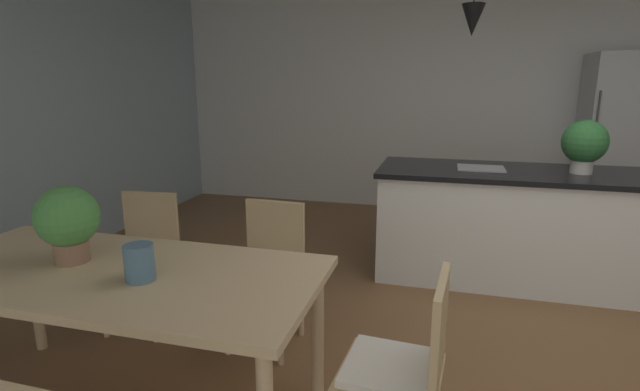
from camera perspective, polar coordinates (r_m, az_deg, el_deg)
ground_plane at (r=3.26m, az=25.84°, el=-17.37°), size 10.00×8.40×0.04m
wall_back_kitchen at (r=6.05m, az=21.76°, el=10.52°), size 10.00×0.12×2.70m
dining_table at (r=2.40m, az=-23.51°, el=-9.70°), size 1.91×0.86×0.75m
chair_kitchen_end at (r=2.03m, az=10.00°, el=-19.77°), size 0.43×0.43×0.87m
chair_far_left at (r=3.31m, az=-20.52°, el=-6.82°), size 0.43×0.43×0.87m
chair_far_right at (r=2.91m, az=-6.35°, el=-8.82°), size 0.42×0.42×0.87m
kitchen_island at (r=4.12m, az=22.09°, el=-3.19°), size 2.13×0.86×0.91m
refrigerator at (r=5.91m, az=32.16°, el=5.26°), size 0.69×0.67×1.86m
pendant_over_island_main at (r=3.95m, az=17.93°, el=19.52°), size 0.17×0.17×0.79m
potted_plant_on_island at (r=4.07m, az=29.28°, el=5.48°), size 0.32×0.32×0.40m
potted_plant_on_table at (r=2.50m, az=-28.16°, el=-2.62°), size 0.29×0.29×0.37m
vase_on_dining_table at (r=2.18m, az=-20.96°, el=-7.58°), size 0.13×0.13×0.16m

